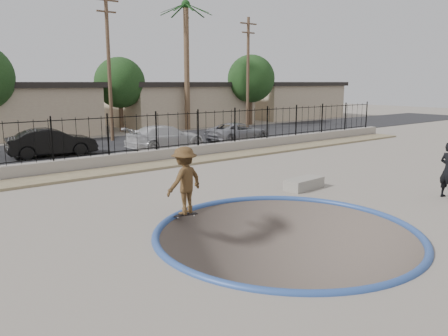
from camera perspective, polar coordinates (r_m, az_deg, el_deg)
ground at (r=22.67m, az=-16.28°, el=-2.02°), size 120.00×120.00×2.20m
bowl_pit at (r=11.72m, az=8.17°, el=-8.36°), size 6.84×6.84×1.80m
coping_ring at (r=11.72m, az=8.17°, el=-8.36°), size 7.04×7.04×0.20m
rock_strip at (r=19.90m, az=-13.44°, el=-0.27°), size 42.00×1.60×0.11m
retaining_wall at (r=20.85m, az=-14.74°, el=0.87°), size 42.00×0.45×0.60m
fence at (r=20.68m, az=-14.90°, el=4.14°), size 40.00×0.04×1.80m
street at (r=27.11m, az=-20.36°, el=2.24°), size 90.00×8.00×0.04m
house_center at (r=36.06m, az=-25.26°, el=7.06°), size 10.60×8.60×3.90m
house_east at (r=41.49m, az=-5.92°, el=8.45°), size 12.60×8.60×3.90m
house_east_far at (r=50.34m, az=7.86°, el=8.87°), size 11.60×8.60×3.90m
palm_right at (r=36.73m, az=-4.95°, el=16.48°), size 2.30×2.30×10.30m
utility_pole_mid at (r=30.13m, az=-14.80°, el=12.82°), size 1.70×0.24×9.50m
utility_pole_right at (r=36.60m, az=3.14°, el=12.41°), size 1.70×0.24×9.00m
street_tree_mid at (r=35.90m, az=-13.47°, el=10.77°), size 3.96×3.96×5.83m
street_tree_right at (r=40.83m, az=3.55°, el=11.55°), size 4.32×4.32×6.36m
skater at (r=12.72m, az=-5.17°, el=-2.07°), size 1.41×1.01×1.98m
skateboard at (r=12.97m, az=-5.10°, el=-6.11°), size 0.77×0.36×0.06m
concrete_ledge at (r=16.44m, az=10.40°, el=-2.01°), size 1.65×0.83×0.40m
car_b at (r=24.79m, az=-21.55°, el=3.14°), size 4.58×1.99×1.47m
car_c at (r=25.68m, az=-7.61°, el=4.00°), size 4.86×2.06×1.40m
car_d at (r=28.83m, az=1.85°, el=4.71°), size 4.60×2.34×1.25m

